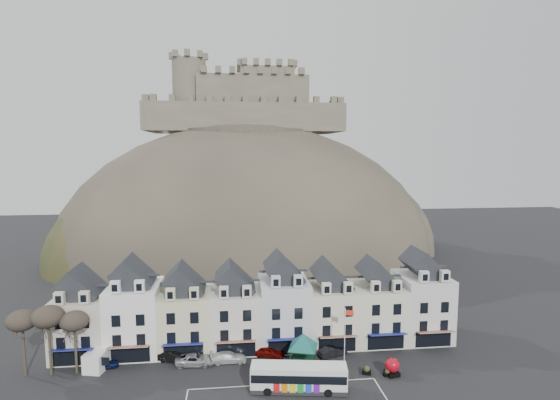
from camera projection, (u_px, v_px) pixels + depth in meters
The scene contains 19 objects.
townhouse_terrace at pixel (261, 308), 61.24m from camera, with size 54.40×9.35×11.80m.
castle_hill at pixel (251, 254), 114.26m from camera, with size 100.00×76.00×68.00m.
castle at pixel (246, 102), 116.49m from camera, with size 50.20×22.20×22.00m.
tree_left_far at pixel (22, 321), 52.43m from camera, with size 3.61×3.61×8.24m.
tree_left_mid at pixel (48, 317), 52.72m from camera, with size 3.78×3.78×8.64m.
tree_left_near at pixel (74, 321), 53.13m from camera, with size 3.43×3.43×7.84m.
bus at pixel (299, 376), 49.66m from camera, with size 11.16×4.12×3.08m.
bus_shelter at pixel (303, 341), 55.03m from camera, with size 6.54×6.54×4.34m.
red_buoy at pixel (392, 367), 53.08m from camera, with size 1.75×1.75×2.16m.
flagpole at pixel (345, 333), 55.00m from camera, with size 1.03×0.49×7.65m.
white_van at pixel (102, 356), 55.51m from camera, with size 3.46×5.65×2.40m.
planter_west at pixel (367, 370), 53.38m from camera, with size 1.21×0.89×1.09m.
planter_east at pixel (387, 373), 52.97m from camera, with size 0.95×0.64×0.91m.
car_navy at pixel (103, 364), 54.69m from camera, with size 1.48×3.69×1.26m, color #0D1643.
car_black at pixel (175, 356), 56.58m from camera, with size 1.58×4.54×1.49m, color black.
car_silver at pixel (195, 360), 55.73m from camera, with size 2.27×4.85×1.37m, color #A7A9AF.
car_white at pixel (228, 357), 56.44m from camera, with size 1.89×4.65×1.35m, color silver.
car_maroon at pixel (269, 351), 57.94m from camera, with size 1.69×4.21×1.43m, color #5F0905.
car_charcoal at pixel (332, 351), 58.11m from camera, with size 1.38×3.96×1.31m, color black.
Camera 1 is at (-3.76, -43.07, 27.36)m, focal length 28.00 mm.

